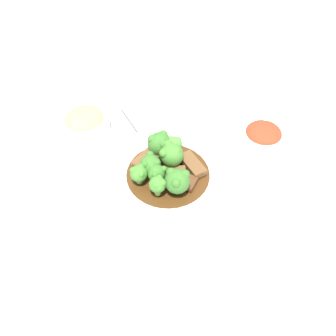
# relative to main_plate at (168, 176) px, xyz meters

# --- Properties ---
(ground_plane) EXTENTS (4.00, 4.00, 0.00)m
(ground_plane) POSITION_rel_main_plate_xyz_m (0.00, 0.00, -0.01)
(ground_plane) COLOR silver
(main_plate) EXTENTS (0.27, 0.27, 0.02)m
(main_plate) POSITION_rel_main_plate_xyz_m (0.00, 0.00, 0.00)
(main_plate) COLOR white
(main_plate) RESTS_ON ground_plane
(beef_strip_0) EXTENTS (0.07, 0.06, 0.02)m
(beef_strip_0) POSITION_rel_main_plate_xyz_m (0.01, -0.01, 0.02)
(beef_strip_0) COLOR brown
(beef_strip_0) RESTS_ON main_plate
(beef_strip_1) EXTENTS (0.05, 0.06, 0.02)m
(beef_strip_1) POSITION_rel_main_plate_xyz_m (-0.05, 0.01, 0.02)
(beef_strip_1) COLOR brown
(beef_strip_1) RESTS_ON main_plate
(beef_strip_2) EXTENTS (0.05, 0.04, 0.01)m
(beef_strip_2) POSITION_rel_main_plate_xyz_m (0.04, -0.01, 0.01)
(beef_strip_2) COLOR #56331E
(beef_strip_2) RESTS_ON main_plate
(beef_strip_3) EXTENTS (0.07, 0.06, 0.02)m
(beef_strip_3) POSITION_rel_main_plate_xyz_m (0.04, 0.03, 0.02)
(beef_strip_3) COLOR brown
(beef_strip_3) RESTS_ON main_plate
(broccoli_floret_0) EXTENTS (0.03, 0.03, 0.05)m
(broccoli_floret_0) POSITION_rel_main_plate_xyz_m (0.00, -0.06, 0.04)
(broccoli_floret_0) COLOR #8EB756
(broccoli_floret_0) RESTS_ON main_plate
(broccoli_floret_1) EXTENTS (0.03, 0.03, 0.05)m
(broccoli_floret_1) POSITION_rel_main_plate_xyz_m (-0.01, 0.05, 0.04)
(broccoli_floret_1) COLOR #7FA84C
(broccoli_floret_1) RESTS_ON main_plate
(broccoli_floret_2) EXTENTS (0.05, 0.05, 0.05)m
(broccoli_floret_2) POSITION_rel_main_plate_xyz_m (-0.04, 0.05, 0.04)
(broccoli_floret_2) COLOR #7FA84C
(broccoli_floret_2) RESTS_ON main_plate
(broccoli_floret_3) EXTENTS (0.04, 0.04, 0.05)m
(broccoli_floret_3) POSITION_rel_main_plate_xyz_m (-0.03, -0.01, 0.04)
(broccoli_floret_3) COLOR #8EB756
(broccoli_floret_3) RESTS_ON main_plate
(broccoli_floret_4) EXTENTS (0.04, 0.04, 0.05)m
(broccoli_floret_4) POSITION_rel_main_plate_xyz_m (-0.01, -0.03, 0.04)
(broccoli_floret_4) COLOR #8EB756
(broccoli_floret_4) RESTS_ON main_plate
(broccoli_floret_5) EXTENTS (0.03, 0.03, 0.04)m
(broccoli_floret_5) POSITION_rel_main_plate_xyz_m (-0.04, -0.04, 0.04)
(broccoli_floret_5) COLOR #7FA84C
(broccoli_floret_5) RESTS_ON main_plate
(broccoli_floret_6) EXTENTS (0.05, 0.05, 0.06)m
(broccoli_floret_6) POSITION_rel_main_plate_xyz_m (-0.00, 0.02, 0.04)
(broccoli_floret_6) COLOR #8EB756
(broccoli_floret_6) RESTS_ON main_plate
(broccoli_floret_7) EXTENTS (0.05, 0.05, 0.06)m
(broccoli_floret_7) POSITION_rel_main_plate_xyz_m (0.03, -0.04, 0.04)
(broccoli_floret_7) COLOR #8EB756
(broccoli_floret_7) RESTS_ON main_plate
(serving_spoon) EXTENTS (0.17, 0.15, 0.01)m
(serving_spoon) POSITION_rel_main_plate_xyz_m (-0.06, 0.06, 0.02)
(serving_spoon) COLOR silver
(serving_spoon) RESTS_ON main_plate
(side_bowl_kimchi) EXTENTS (0.10, 0.10, 0.06)m
(side_bowl_kimchi) POSITION_rel_main_plate_xyz_m (0.16, 0.16, 0.02)
(side_bowl_kimchi) COLOR white
(side_bowl_kimchi) RESTS_ON ground_plane
(side_bowl_appetizer) EXTENTS (0.11, 0.11, 0.05)m
(side_bowl_appetizer) POSITION_rel_main_plate_xyz_m (-0.22, 0.07, 0.02)
(side_bowl_appetizer) COLOR white
(side_bowl_appetizer) RESTS_ON ground_plane
(sauce_dish) EXTENTS (0.08, 0.08, 0.01)m
(sauce_dish) POSITION_rel_main_plate_xyz_m (0.10, -0.21, -0.00)
(sauce_dish) COLOR white
(sauce_dish) RESTS_ON ground_plane
(paper_napkin) EXTENTS (0.11, 0.08, 0.01)m
(paper_napkin) POSITION_rel_main_plate_xyz_m (-0.12, -0.17, -0.01)
(paper_napkin) COLOR white
(paper_napkin) RESTS_ON ground_plane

